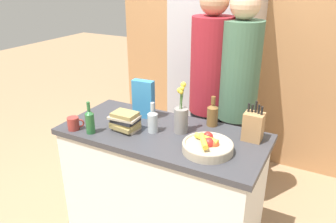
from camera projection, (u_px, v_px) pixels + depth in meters
The scene contains 14 objects.
kitchen_island at pixel (163, 186), 2.41m from camera, with size 1.41×0.66×0.90m.
back_wall_wood at pixel (236, 37), 3.34m from camera, with size 2.61×0.12×2.60m.
refrigerator at pixel (215, 80), 3.22m from camera, with size 0.74×0.63×1.85m.
fruit_bowl at pixel (208, 146), 1.98m from camera, with size 0.31×0.31×0.10m.
knife_block at pixel (253, 126), 2.10m from camera, with size 0.12×0.10×0.26m.
flower_vase at pixel (181, 117), 2.19m from camera, with size 0.09×0.09×0.35m.
cereal_box at pixel (143, 99), 2.41m from camera, with size 0.16×0.07×0.29m.
coffee_mug at pixel (74, 123), 2.25m from camera, with size 0.11×0.08×0.09m.
book_stack at pixel (125, 121), 2.24m from camera, with size 0.21×0.16×0.13m.
bottle_oil at pixel (213, 114), 2.30m from camera, with size 0.08×0.08×0.22m.
bottle_vinegar at pixel (153, 121), 2.20m from camera, with size 0.07×0.07×0.21m.
bottle_wine at pixel (90, 121), 2.19m from camera, with size 0.06×0.06×0.22m.
person_at_sink at pixel (210, 91), 2.58m from camera, with size 0.32×0.32×1.83m.
person_in_blue at pixel (237, 96), 2.48m from camera, with size 0.30×0.30×1.81m.
Camera 1 is at (0.98, -1.75, 1.90)m, focal length 35.00 mm.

